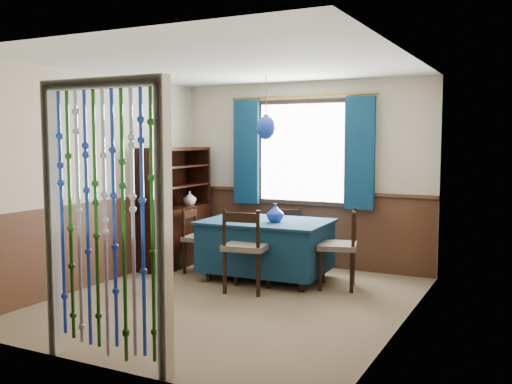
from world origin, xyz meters
The scene contains 22 objects.
floor centered at (0.00, 0.00, 0.00)m, with size 4.00×4.00×0.00m, color brown.
ceiling centered at (0.00, 0.00, 2.50)m, with size 4.00×4.00×0.00m, color silver.
wall_back centered at (0.00, 2.00, 1.25)m, with size 3.60×3.60×0.00m, color beige.
wall_front centered at (0.00, -2.00, 1.25)m, with size 3.60×3.60×0.00m, color beige.
wall_left centered at (-1.80, 0.00, 1.25)m, with size 4.00×4.00×0.00m, color beige.
wall_right centered at (1.80, 0.00, 1.25)m, with size 4.00×4.00×0.00m, color beige.
wainscot_back centered at (0.00, 1.99, 0.50)m, with size 3.60×3.60×0.00m, color #4A2B1C.
wainscot_front centered at (0.00, -1.99, 0.50)m, with size 3.60×3.60×0.00m, color #4A2B1C.
wainscot_left centered at (-1.79, 0.00, 0.50)m, with size 4.00×4.00×0.00m, color #4A2B1C.
wainscot_right centered at (1.79, 0.00, 0.50)m, with size 4.00×4.00×0.00m, color #4A2B1C.
window centered at (0.00, 1.95, 1.55)m, with size 1.32×0.12×1.42m, color black.
doorway centered at (0.00, -1.94, 1.05)m, with size 1.16×0.12×2.18m, color silver, non-canonical shape.
dining_table centered at (-0.10, 1.03, 0.43)m, with size 1.57×1.12×0.73m.
chair_near centered at (-0.04, 0.40, 0.51)m, with size 0.54×0.52×0.96m.
chair_far centered at (-0.10, 1.67, 0.43)m, with size 0.48×0.46×0.81m.
chair_left centered at (-1.04, 0.99, 0.45)m, with size 0.44×0.45×0.83m.
chair_right centered at (0.86, 1.04, 0.49)m, with size 0.54×0.55×0.92m.
sideboard centered at (-1.57, 1.20, 0.57)m, with size 0.45×1.24×1.62m.
pendant_lamp centered at (-0.10, 1.03, 1.87)m, with size 0.23×0.23×0.78m.
vase_table centered at (0.06, 0.96, 0.83)m, with size 0.19×0.19×0.20m, color navy.
bowl_shelf centered at (-1.51, 0.90, 1.13)m, with size 0.19×0.19×0.05m, color beige.
vase_sideboard centered at (-1.51, 1.48, 0.91)m, with size 0.20×0.20×0.21m, color beige.
Camera 1 is at (2.93, -5.21, 1.73)m, focal length 40.00 mm.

